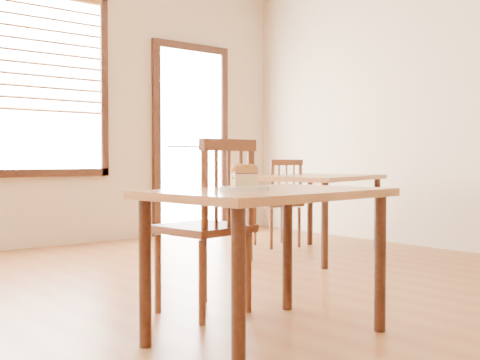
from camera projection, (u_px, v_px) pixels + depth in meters
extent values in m
plane|color=brown|center=(281.00, 353.00, 2.78)|extent=(8.00, 8.00, 0.00)
cube|color=white|center=(26.00, 79.00, 5.97)|extent=(1.60, 0.02, 1.80)
cube|color=#3A1A0F|center=(28.00, 173.00, 6.00)|extent=(1.76, 0.06, 0.08)
cube|color=#3A1A0F|center=(104.00, 85.00, 6.50)|extent=(0.08, 0.06, 1.96)
cube|color=#A15325|center=(27.00, 3.00, 5.91)|extent=(1.56, 0.05, 0.03)
cube|color=#A15325|center=(27.00, 15.00, 5.92)|extent=(1.56, 0.05, 0.03)
cube|color=#A15325|center=(27.00, 27.00, 5.92)|extent=(1.56, 0.05, 0.03)
cube|color=#A15325|center=(27.00, 39.00, 5.93)|extent=(1.56, 0.05, 0.03)
cube|color=#A15325|center=(27.00, 51.00, 5.93)|extent=(1.56, 0.05, 0.03)
cube|color=#A15325|center=(27.00, 62.00, 5.93)|extent=(1.56, 0.05, 0.03)
cube|color=#A15325|center=(27.00, 74.00, 5.94)|extent=(1.56, 0.05, 0.03)
cube|color=#A15325|center=(28.00, 86.00, 5.94)|extent=(1.56, 0.05, 0.03)
cube|color=#A15325|center=(28.00, 98.00, 5.95)|extent=(1.56, 0.05, 0.03)
cube|color=#A15325|center=(28.00, 109.00, 5.95)|extent=(1.56, 0.05, 0.03)
cube|color=white|center=(191.00, 143.00, 7.28)|extent=(0.90, 0.02, 2.20)
cube|color=#3A1A0F|center=(156.00, 142.00, 6.95)|extent=(0.09, 0.06, 2.20)
cube|color=#3A1A0F|center=(224.00, 143.00, 7.58)|extent=(0.09, 0.06, 2.20)
cube|color=#3A1A0F|center=(191.00, 47.00, 7.22)|extent=(1.08, 0.06, 0.09)
cylinder|color=#B2B2B7|center=(192.00, 147.00, 7.26)|extent=(0.72, 0.03, 0.03)
cube|color=#B87947|center=(268.00, 193.00, 2.99)|extent=(1.23, 0.87, 0.04)
cylinder|color=#3A1A0F|center=(238.00, 295.00, 2.41)|extent=(0.06, 0.06, 0.71)
cylinder|color=#3A1A0F|center=(380.00, 264.00, 3.13)|extent=(0.06, 0.06, 0.71)
cylinder|color=#3A1A0F|center=(145.00, 273.00, 2.87)|extent=(0.06, 0.06, 0.71)
cylinder|color=#3A1A0F|center=(287.00, 250.00, 3.59)|extent=(0.06, 0.06, 0.71)
cube|color=#582E18|center=(203.00, 228.00, 3.51)|extent=(0.52, 0.52, 0.04)
cylinder|color=#582E18|center=(204.00, 266.00, 3.78)|extent=(0.04, 0.04, 0.47)
cylinder|color=#582E18|center=(158.00, 275.00, 3.51)|extent=(0.04, 0.04, 0.47)
cylinder|color=#582E18|center=(248.00, 274.00, 3.53)|extent=(0.04, 0.04, 0.47)
cylinder|color=#582E18|center=(202.00, 284.00, 3.26)|extent=(0.04, 0.04, 0.47)
cylinder|color=#582E18|center=(251.00, 185.00, 3.50)|extent=(0.04, 0.04, 0.51)
cylinder|color=#582E18|center=(205.00, 188.00, 3.22)|extent=(0.04, 0.04, 0.51)
cube|color=#582E18|center=(229.00, 145.00, 3.35)|extent=(0.42, 0.10, 0.07)
cylinder|color=#582E18|center=(241.00, 188.00, 3.43)|extent=(0.02, 0.02, 0.44)
cylinder|color=#582E18|center=(229.00, 188.00, 3.36)|extent=(0.02, 0.02, 0.44)
cylinder|color=#582E18|center=(216.00, 189.00, 3.29)|extent=(0.02, 0.02, 0.44)
cube|color=#B87947|center=(317.00, 177.00, 5.59)|extent=(1.51, 1.21, 0.04)
cylinder|color=#3A1A0F|center=(325.00, 226.00, 4.92)|extent=(0.06, 0.06, 0.71)
cylinder|color=#3A1A0F|center=(377.00, 215.00, 5.89)|extent=(0.06, 0.06, 0.71)
cylinder|color=#3A1A0F|center=(249.00, 221.00, 5.32)|extent=(0.06, 0.06, 0.71)
cylinder|color=#3A1A0F|center=(310.00, 211.00, 6.30)|extent=(0.06, 0.06, 0.71)
cube|color=#582E18|center=(277.00, 204.00, 6.20)|extent=(0.49, 0.49, 0.04)
cylinder|color=#582E18|center=(282.00, 225.00, 6.43)|extent=(0.04, 0.04, 0.42)
cylinder|color=#582E18|center=(255.00, 226.00, 6.27)|extent=(0.04, 0.04, 0.42)
cylinder|color=#582E18|center=(299.00, 228.00, 6.14)|extent=(0.04, 0.04, 0.42)
cylinder|color=#582E18|center=(271.00, 229.00, 5.98)|extent=(0.04, 0.04, 0.42)
cylinder|color=#582E18|center=(300.00, 182.00, 6.10)|extent=(0.04, 0.04, 0.45)
cylinder|color=#582E18|center=(272.00, 183.00, 5.95)|extent=(0.04, 0.04, 0.45)
cube|color=#582E18|center=(287.00, 162.00, 6.02)|extent=(0.37, 0.12, 0.06)
cylinder|color=#582E18|center=(294.00, 184.00, 6.07)|extent=(0.02, 0.02, 0.39)
cylinder|color=#582E18|center=(286.00, 184.00, 6.03)|extent=(0.02, 0.02, 0.39)
cylinder|color=#582E18|center=(279.00, 184.00, 5.98)|extent=(0.02, 0.02, 0.39)
cylinder|color=white|center=(244.00, 189.00, 2.88)|extent=(0.24, 0.24, 0.02)
cylinder|color=white|center=(244.00, 190.00, 2.88)|extent=(0.16, 0.16, 0.01)
cube|color=#E2C380|center=(244.00, 180.00, 2.87)|extent=(0.14, 0.12, 0.06)
cube|color=#4D1635|center=(244.00, 173.00, 2.87)|extent=(0.13, 0.12, 0.01)
cube|color=#BB803A|center=(244.00, 170.00, 2.87)|extent=(0.14, 0.12, 0.03)
sphere|color=#BB803A|center=(255.00, 166.00, 2.85)|extent=(0.02, 0.02, 0.02)
sphere|color=#BB803A|center=(241.00, 166.00, 2.85)|extent=(0.02, 0.02, 0.02)
sphere|color=#BB803A|center=(238.00, 167.00, 2.88)|extent=(0.01, 0.01, 0.01)
sphere|color=#BB803A|center=(238.00, 166.00, 2.89)|extent=(0.03, 0.03, 0.03)
sphere|color=#BB803A|center=(240.00, 166.00, 2.88)|extent=(0.02, 0.02, 0.02)
sphere|color=#BB803A|center=(238.00, 167.00, 2.88)|extent=(0.01, 0.01, 0.01)
sphere|color=#BB803A|center=(241.00, 166.00, 2.89)|extent=(0.03, 0.03, 0.03)
sphere|color=#BB803A|center=(237.00, 167.00, 2.86)|extent=(0.01, 0.01, 0.01)
sphere|color=#BB803A|center=(249.00, 166.00, 2.90)|extent=(0.02, 0.02, 0.02)
sphere|color=#BB803A|center=(245.00, 167.00, 2.88)|extent=(0.02, 0.02, 0.02)
sphere|color=#BB803A|center=(249.00, 167.00, 2.86)|extent=(0.02, 0.02, 0.02)
sphere|color=#BB803A|center=(240.00, 167.00, 2.87)|extent=(0.01, 0.01, 0.01)
sphere|color=#BB803A|center=(254.00, 167.00, 2.86)|extent=(0.02, 0.02, 0.02)
sphere|color=#BB803A|center=(252.00, 166.00, 2.88)|extent=(0.02, 0.02, 0.02)
sphere|color=#BB803A|center=(237.00, 166.00, 2.85)|extent=(0.02, 0.02, 0.02)
sphere|color=#BB803A|center=(254.00, 166.00, 2.86)|extent=(0.02, 0.02, 0.02)
sphere|color=#BB803A|center=(252.00, 166.00, 2.86)|extent=(0.02, 0.02, 0.02)
sphere|color=#BB803A|center=(233.00, 166.00, 2.89)|extent=(0.02, 0.02, 0.02)
sphere|color=#BB803A|center=(241.00, 166.00, 2.88)|extent=(0.02, 0.02, 0.02)
sphere|color=#BB803A|center=(234.00, 166.00, 2.89)|extent=(0.02, 0.02, 0.02)
sphere|color=#BB803A|center=(242.00, 167.00, 2.89)|extent=(0.01, 0.01, 0.01)
sphere|color=#BB803A|center=(241.00, 166.00, 2.87)|extent=(0.02, 0.02, 0.02)
sphere|color=#BB803A|center=(233.00, 177.00, 2.84)|extent=(0.02, 0.02, 0.02)
sphere|color=#BB803A|center=(231.00, 172.00, 2.86)|extent=(0.01, 0.01, 0.01)
sphere|color=#BB803A|center=(231.00, 169.00, 2.87)|extent=(0.02, 0.02, 0.02)
sphere|color=#BB803A|center=(231.00, 177.00, 2.87)|extent=(0.01, 0.01, 0.01)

